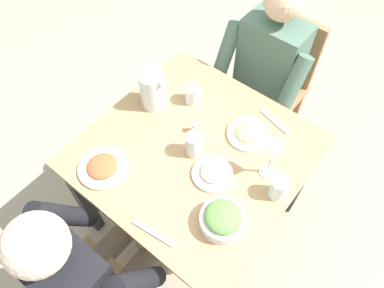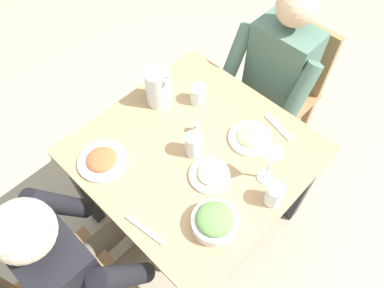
# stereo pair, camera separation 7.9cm
# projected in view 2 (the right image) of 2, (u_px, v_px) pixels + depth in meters

# --- Properties ---
(ground_plane) EXTENTS (8.00, 8.00, 0.00)m
(ground_plane) POSITION_uv_depth(u_px,v_px,m) (194.00, 215.00, 2.19)
(ground_plane) COLOR #9E937F
(dining_table) EXTENTS (0.92, 0.92, 0.72)m
(dining_table) POSITION_uv_depth(u_px,v_px,m) (194.00, 163.00, 1.69)
(dining_table) COLOR tan
(dining_table) RESTS_ON ground_plane
(chair_near) EXTENTS (0.40, 0.40, 0.87)m
(chair_near) POSITION_uv_depth(u_px,v_px,m) (284.00, 84.00, 2.14)
(chair_near) COLOR #997047
(chair_near) RESTS_ON ground_plane
(diner_near) EXTENTS (0.48, 0.53, 1.16)m
(diner_near) POSITION_uv_depth(u_px,v_px,m) (268.00, 84.00, 1.94)
(diner_near) COLOR #4C6B5B
(diner_near) RESTS_ON ground_plane
(diner_far) EXTENTS (0.48, 0.53, 1.16)m
(diner_far) POSITION_uv_depth(u_px,v_px,m) (86.00, 255.00, 1.42)
(diner_far) COLOR black
(diner_far) RESTS_ON ground_plane
(water_pitcher) EXTENTS (0.16, 0.12, 0.19)m
(water_pitcher) POSITION_uv_depth(u_px,v_px,m) (158.00, 87.00, 1.68)
(water_pitcher) COLOR silver
(water_pitcher) RESTS_ON dining_table
(salad_bowl) EXTENTS (0.18, 0.18, 0.09)m
(salad_bowl) POSITION_uv_depth(u_px,v_px,m) (215.00, 221.00, 1.36)
(salad_bowl) COLOR white
(salad_bowl) RESTS_ON dining_table
(plate_fries) EXTENTS (0.19, 0.19, 0.04)m
(plate_fries) POSITION_uv_depth(u_px,v_px,m) (250.00, 138.00, 1.62)
(plate_fries) COLOR white
(plate_fries) RESTS_ON dining_table
(plate_rice_curry) EXTENTS (0.21, 0.21, 0.04)m
(plate_rice_curry) POSITION_uv_depth(u_px,v_px,m) (102.00, 160.00, 1.55)
(plate_rice_curry) COLOR white
(plate_rice_curry) RESTS_ON dining_table
(plate_beans) EXTENTS (0.18, 0.18, 0.04)m
(plate_beans) POSITION_uv_depth(u_px,v_px,m) (210.00, 175.00, 1.51)
(plate_beans) COLOR white
(plate_beans) RESTS_ON dining_table
(water_glass_by_pitcher) EXTENTS (0.07, 0.07, 0.11)m
(water_glass_by_pitcher) POSITION_uv_depth(u_px,v_px,m) (193.00, 145.00, 1.54)
(water_glass_by_pitcher) COLOR silver
(water_glass_by_pitcher) RESTS_ON dining_table
(water_glass_near_left) EXTENTS (0.07, 0.07, 0.09)m
(water_glass_near_left) POSITION_uv_depth(u_px,v_px,m) (198.00, 94.00, 1.72)
(water_glass_near_left) COLOR silver
(water_glass_near_left) RESTS_ON dining_table
(water_glass_center) EXTENTS (0.07, 0.07, 0.10)m
(water_glass_center) POSITION_uv_depth(u_px,v_px,m) (274.00, 195.00, 1.42)
(water_glass_center) COLOR silver
(water_glass_center) RESTS_ON dining_table
(wine_glass) EXTENTS (0.08, 0.08, 0.20)m
(wine_glass) POSITION_uv_depth(u_px,v_px,m) (271.00, 160.00, 1.40)
(wine_glass) COLOR silver
(wine_glass) RESTS_ON dining_table
(salt_shaker) EXTENTS (0.03, 0.03, 0.05)m
(salt_shaker) POSITION_uv_depth(u_px,v_px,m) (196.00, 128.00, 1.63)
(salt_shaker) COLOR white
(salt_shaker) RESTS_ON dining_table
(fork_near) EXTENTS (0.17, 0.06, 0.01)m
(fork_near) POSITION_uv_depth(u_px,v_px,m) (278.00, 127.00, 1.66)
(fork_near) COLOR silver
(fork_near) RESTS_ON dining_table
(knife_near) EXTENTS (0.19, 0.04, 0.01)m
(knife_near) POSITION_uv_depth(u_px,v_px,m) (144.00, 229.00, 1.38)
(knife_near) COLOR silver
(knife_near) RESTS_ON dining_table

